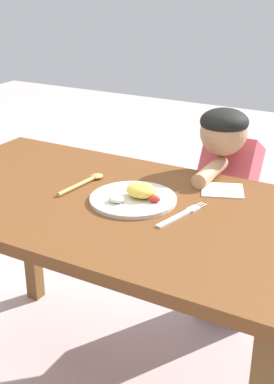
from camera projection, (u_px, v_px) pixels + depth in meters
name	position (u px, v px, depth m)	size (l,w,h in m)	color
ground_plane	(114.00, 381.00, 1.79)	(8.00, 8.00, 0.00)	beige
dining_table	(110.00, 226.00, 1.55)	(1.31, 0.71, 0.70)	brown
plate	(135.00, 197.00, 1.50)	(0.26, 0.26, 0.05)	beige
fork	(181.00, 215.00, 1.41)	(0.07, 0.20, 0.01)	silver
spoon	(86.00, 182.00, 1.63)	(0.05, 0.21, 0.01)	tan
person	(226.00, 215.00, 1.91)	(0.20, 0.43, 0.92)	navy
napkin	(222.00, 190.00, 1.57)	(0.13, 0.11, 0.00)	white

